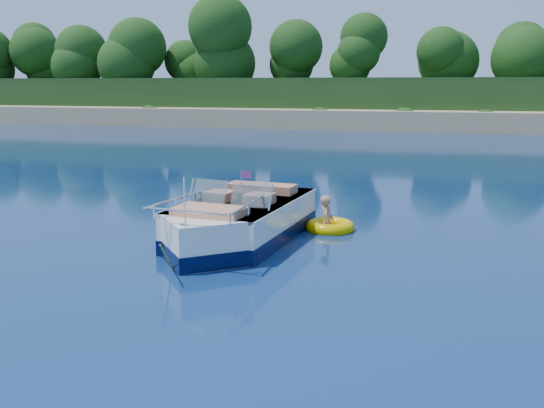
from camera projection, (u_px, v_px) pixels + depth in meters
The scene contains 6 objects.
ground at pixel (254, 254), 12.78m from camera, with size 160.00×160.00×0.00m, color #0A1A4C.
shoreline at pixel (413, 105), 72.75m from camera, with size 170.00×59.00×6.00m.
treeline at pixel (402, 59), 50.38m from camera, with size 150.00×7.12×8.19m.
motorboat at pixel (237, 225), 13.64m from camera, with size 2.57×6.21×2.07m.
tow_tube at pixel (330, 227), 14.85m from camera, with size 1.23×1.23×0.32m.
boy at pixel (327, 230), 14.86m from camera, with size 0.52×0.34×1.42m, color tan.
Camera 1 is at (3.74, -11.75, 3.54)m, focal length 40.00 mm.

